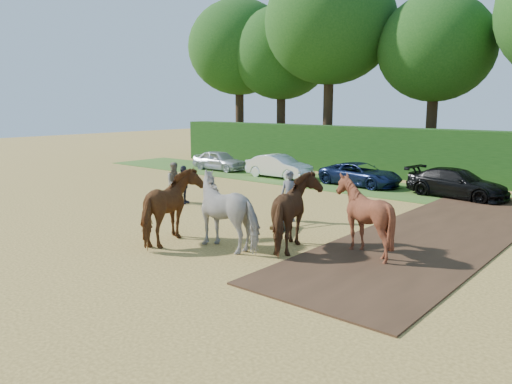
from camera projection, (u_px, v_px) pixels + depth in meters
The scene contains 8 objects.
ground at pixel (287, 275), 13.10m from camera, with size 120.00×120.00×0.00m, color gold.
earth_strip at pixel (441, 232), 17.41m from camera, with size 4.50×17.00×0.05m, color #472D1C.
grass_verge at pixel (463, 198), 23.63m from camera, with size 50.00×5.00×0.03m, color #38601E.
hedgerow at pixel (493, 159), 26.76m from camera, with size 46.00×1.60×3.00m, color #14380F.
spectator_near at pixel (175, 183), 22.59m from camera, with size 0.89×0.70×1.84m, color #A1947E.
spectator_far at pixel (183, 185), 22.34m from camera, with size 1.01×0.42×1.73m, color #272834.
plough_team at pixel (265, 211), 15.48m from camera, with size 7.72×6.76×2.34m.
treeline at pixel (488, 24), 28.92m from camera, with size 48.70×10.60×14.21m.
Camera 1 is at (7.44, -10.09, 4.46)m, focal length 35.00 mm.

